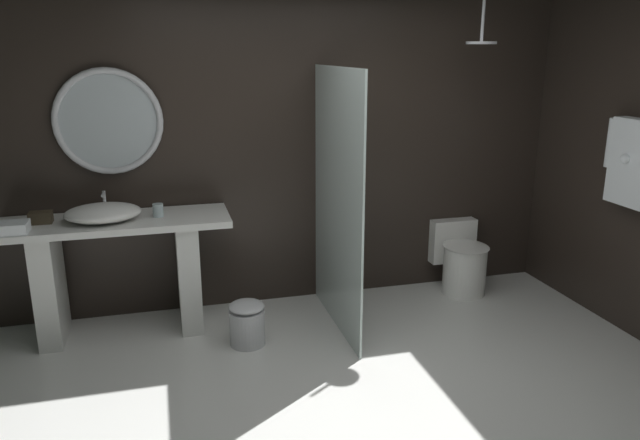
{
  "coord_description": "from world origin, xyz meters",
  "views": [
    {
      "loc": [
        -1.05,
        -2.92,
        2.09
      ],
      "look_at": [
        -0.06,
        0.77,
        1.0
      ],
      "focal_mm": 33.75,
      "sensor_mm": 36.0,
      "label": 1
    }
  ],
  "objects_px": {
    "vessel_sink": "(103,213)",
    "folded_hand_towel": "(10,228)",
    "round_wall_mirror": "(109,122)",
    "toilet": "(460,259)",
    "tumbler_cup": "(158,210)",
    "rain_shower_head": "(482,39)",
    "tissue_box": "(41,218)",
    "waste_bin": "(247,323)",
    "hanging_bathrobe": "(634,159)"
  },
  "relations": [
    {
      "from": "vessel_sink",
      "to": "folded_hand_towel",
      "type": "relative_size",
      "value": 2.29
    },
    {
      "from": "vessel_sink",
      "to": "round_wall_mirror",
      "type": "height_order",
      "value": "round_wall_mirror"
    },
    {
      "from": "toilet",
      "to": "folded_hand_towel",
      "type": "relative_size",
      "value": 2.59
    },
    {
      "from": "tumbler_cup",
      "to": "toilet",
      "type": "height_order",
      "value": "tumbler_cup"
    },
    {
      "from": "rain_shower_head",
      "to": "toilet",
      "type": "xyz_separation_m",
      "value": [
        0.05,
        0.2,
        -1.87
      ]
    },
    {
      "from": "round_wall_mirror",
      "to": "toilet",
      "type": "relative_size",
      "value": 1.3
    },
    {
      "from": "tissue_box",
      "to": "toilet",
      "type": "bearing_deg",
      "value": 1.1
    },
    {
      "from": "vessel_sink",
      "to": "tumbler_cup",
      "type": "relative_size",
      "value": 5.53
    },
    {
      "from": "tissue_box",
      "to": "rain_shower_head",
      "type": "xyz_separation_m",
      "value": [
        3.32,
        -0.13,
        1.23
      ]
    },
    {
      "from": "vessel_sink",
      "to": "folded_hand_towel",
      "type": "height_order",
      "value": "vessel_sink"
    },
    {
      "from": "vessel_sink",
      "to": "toilet",
      "type": "bearing_deg",
      "value": 2.21
    },
    {
      "from": "round_wall_mirror",
      "to": "rain_shower_head",
      "type": "relative_size",
      "value": 2.09
    },
    {
      "from": "vessel_sink",
      "to": "toilet",
      "type": "distance_m",
      "value": 3.02
    },
    {
      "from": "tissue_box",
      "to": "waste_bin",
      "type": "height_order",
      "value": "tissue_box"
    },
    {
      "from": "round_wall_mirror",
      "to": "vessel_sink",
      "type": "bearing_deg",
      "value": -104.87
    },
    {
      "from": "tumbler_cup",
      "to": "tissue_box",
      "type": "xyz_separation_m",
      "value": [
        -0.81,
        0.04,
        -0.01
      ]
    },
    {
      "from": "tumbler_cup",
      "to": "toilet",
      "type": "distance_m",
      "value": 2.64
    },
    {
      "from": "round_wall_mirror",
      "to": "tumbler_cup",
      "type": "bearing_deg",
      "value": -41.69
    },
    {
      "from": "rain_shower_head",
      "to": "hanging_bathrobe",
      "type": "bearing_deg",
      "value": -47.16
    },
    {
      "from": "round_wall_mirror",
      "to": "rain_shower_head",
      "type": "xyz_separation_m",
      "value": [
        2.82,
        -0.37,
        0.59
      ]
    },
    {
      "from": "rain_shower_head",
      "to": "hanging_bathrobe",
      "type": "distance_m",
      "value": 1.43
    },
    {
      "from": "rain_shower_head",
      "to": "waste_bin",
      "type": "xyz_separation_m",
      "value": [
        -1.94,
        -0.36,
        -1.99
      ]
    },
    {
      "from": "rain_shower_head",
      "to": "folded_hand_towel",
      "type": "bearing_deg",
      "value": -178.63
    },
    {
      "from": "tissue_box",
      "to": "hanging_bathrobe",
      "type": "relative_size",
      "value": 0.23
    },
    {
      "from": "tumbler_cup",
      "to": "tissue_box",
      "type": "distance_m",
      "value": 0.81
    },
    {
      "from": "vessel_sink",
      "to": "tumbler_cup",
      "type": "distance_m",
      "value": 0.38
    },
    {
      "from": "tissue_box",
      "to": "toilet",
      "type": "relative_size",
      "value": 0.26
    },
    {
      "from": "tissue_box",
      "to": "rain_shower_head",
      "type": "relative_size",
      "value": 0.41
    },
    {
      "from": "hanging_bathrobe",
      "to": "waste_bin",
      "type": "height_order",
      "value": "hanging_bathrobe"
    },
    {
      "from": "toilet",
      "to": "folded_hand_towel",
      "type": "bearing_deg",
      "value": -175.45
    },
    {
      "from": "toilet",
      "to": "waste_bin",
      "type": "xyz_separation_m",
      "value": [
        -1.99,
        -0.56,
        -0.12
      ]
    },
    {
      "from": "round_wall_mirror",
      "to": "hanging_bathrobe",
      "type": "height_order",
      "value": "round_wall_mirror"
    },
    {
      "from": "toilet",
      "to": "round_wall_mirror",
      "type": "bearing_deg",
      "value": 176.53
    },
    {
      "from": "tumbler_cup",
      "to": "hanging_bathrobe",
      "type": "relative_size",
      "value": 0.14
    },
    {
      "from": "tumbler_cup",
      "to": "folded_hand_towel",
      "type": "height_order",
      "value": "tumbler_cup"
    },
    {
      "from": "hanging_bathrobe",
      "to": "waste_bin",
      "type": "bearing_deg",
      "value": 169.78
    },
    {
      "from": "hanging_bathrobe",
      "to": "vessel_sink",
      "type": "bearing_deg",
      "value": 165.73
    },
    {
      "from": "tissue_box",
      "to": "rain_shower_head",
      "type": "bearing_deg",
      "value": -2.29
    },
    {
      "from": "folded_hand_towel",
      "to": "hanging_bathrobe",
      "type": "bearing_deg",
      "value": -10.22
    },
    {
      "from": "toilet",
      "to": "rain_shower_head",
      "type": "bearing_deg",
      "value": -104.03
    },
    {
      "from": "rain_shower_head",
      "to": "folded_hand_towel",
      "type": "xyz_separation_m",
      "value": [
        -3.48,
        -0.08,
        -1.23
      ]
    },
    {
      "from": "vessel_sink",
      "to": "rain_shower_head",
      "type": "height_order",
      "value": "rain_shower_head"
    },
    {
      "from": "tissue_box",
      "to": "waste_bin",
      "type": "xyz_separation_m",
      "value": [
        1.38,
        -0.49,
        -0.76
      ]
    },
    {
      "from": "round_wall_mirror",
      "to": "hanging_bathrobe",
      "type": "relative_size",
      "value": 1.15
    },
    {
      "from": "vessel_sink",
      "to": "tissue_box",
      "type": "relative_size",
      "value": 3.46
    },
    {
      "from": "round_wall_mirror",
      "to": "hanging_bathrobe",
      "type": "distance_m",
      "value": 3.82
    },
    {
      "from": "vessel_sink",
      "to": "hanging_bathrobe",
      "type": "bearing_deg",
      "value": -14.27
    },
    {
      "from": "rain_shower_head",
      "to": "waste_bin",
      "type": "bearing_deg",
      "value": -169.47
    },
    {
      "from": "tumbler_cup",
      "to": "rain_shower_head",
      "type": "relative_size",
      "value": 0.26
    },
    {
      "from": "rain_shower_head",
      "to": "waste_bin",
      "type": "relative_size",
      "value": 1.13
    }
  ]
}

